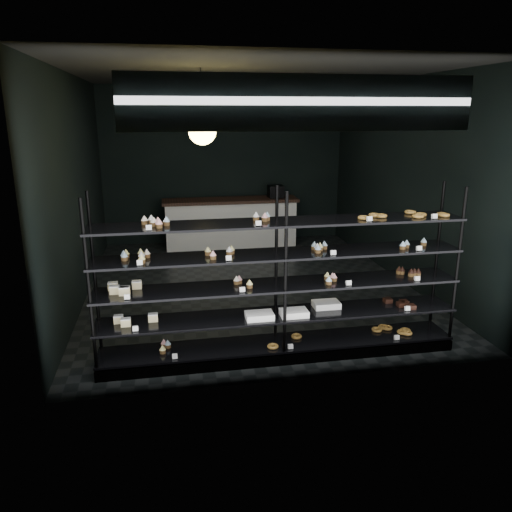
# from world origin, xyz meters

# --- Properties ---
(room) EXTENTS (5.01, 6.01, 3.20)m
(room) POSITION_xyz_m (0.00, 0.00, 1.60)
(room) COLOR black
(room) RESTS_ON ground
(display_shelf) EXTENTS (4.00, 0.50, 1.91)m
(display_shelf) POSITION_xyz_m (-0.09, -2.45, 0.63)
(display_shelf) COLOR black
(display_shelf) RESTS_ON room
(signage) EXTENTS (3.30, 0.05, 0.50)m
(signage) POSITION_xyz_m (0.00, -2.93, 2.75)
(signage) COLOR #0B123B
(signage) RESTS_ON room
(pendant_lamp) EXTENTS (0.34, 0.34, 0.90)m
(pendant_lamp) POSITION_xyz_m (-0.77, -1.15, 2.45)
(pendant_lamp) COLOR black
(pendant_lamp) RESTS_ON room
(service_counter) EXTENTS (2.74, 0.65, 1.23)m
(service_counter) POSITION_xyz_m (0.06, 2.50, 0.50)
(service_counter) COLOR silver
(service_counter) RESTS_ON room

